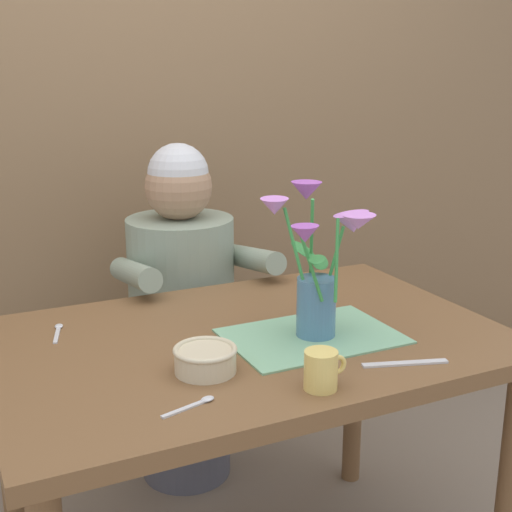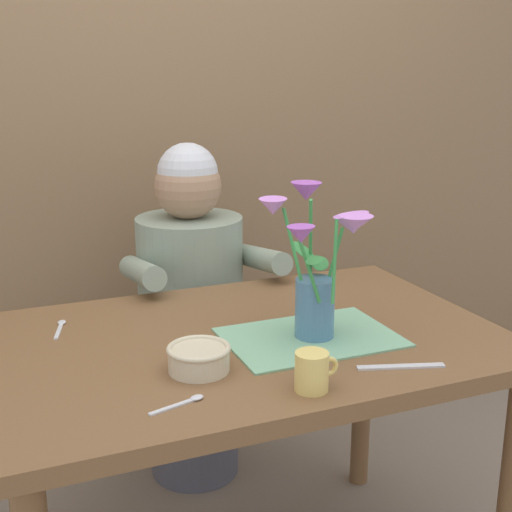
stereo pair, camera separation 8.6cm
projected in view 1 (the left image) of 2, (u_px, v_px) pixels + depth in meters
name	position (u px, v px, depth m)	size (l,w,h in m)	color
wood_panel_backdrop	(123.00, 99.00, 2.43)	(4.00, 0.10, 2.50)	brown
dining_table	(249.00, 373.00, 1.68)	(1.20, 0.80, 0.74)	brown
seated_person	(183.00, 319.00, 2.26)	(0.45, 0.47, 1.14)	#4C4C56
striped_placemat	(312.00, 336.00, 1.64)	(0.40, 0.28, 0.01)	#7AB289
flower_vase	(320.00, 265.00, 1.60)	(0.29, 0.25, 0.36)	teal
ceramic_bowl	(205.00, 358.00, 1.45)	(0.14, 0.14, 0.06)	beige
dinner_knife	(405.00, 363.00, 1.49)	(0.19, 0.02, 0.01)	silver
ceramic_mug	(322.00, 370.00, 1.37)	(0.09, 0.07, 0.08)	#E5C666
spoon_0	(58.00, 330.00, 1.68)	(0.05, 0.12, 0.01)	silver
spoon_1	(197.00, 404.00, 1.31)	(0.12, 0.05, 0.01)	silver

